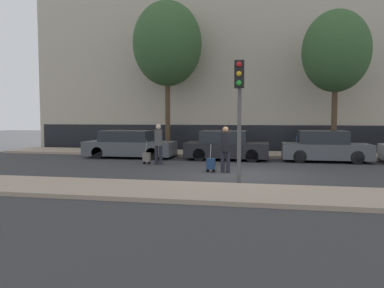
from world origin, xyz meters
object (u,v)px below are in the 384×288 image
object	(u,v)px
parked_car_0	(129,145)
bare_tree_near_crossing	(336,52)
parked_car_1	(226,146)
trolley_left	(147,157)
bare_tree_down_street	(167,44)
traffic_light	(239,97)
pedestrian_left	(158,142)
parked_bicycle	(300,147)
trolley_right	(211,164)
pedestrian_right	(225,147)
parked_car_2	(325,147)

from	to	relation	value
parked_car_0	bare_tree_near_crossing	distance (m)	11.48
parked_car_1	trolley_left	distance (m)	4.06
bare_tree_down_street	traffic_light	bearing A→B (deg)	-63.75
bare_tree_down_street	parked_car_1	bearing A→B (deg)	-36.41
pedestrian_left	parked_bicycle	world-z (taller)	pedestrian_left
trolley_right	bare_tree_down_street	distance (m)	9.74
parked_car_0	pedestrian_right	distance (m)	6.86
trolley_right	traffic_light	bearing A→B (deg)	-65.32
parked_car_1	pedestrian_left	bearing A→B (deg)	-138.19
pedestrian_left	trolley_left	world-z (taller)	pedestrian_left
trolley_left	parked_bicycle	bearing A→B (deg)	35.40
trolley_left	parked_car_2	bearing A→B (deg)	18.03
trolley_left	parked_bicycle	xyz separation A→B (m)	(6.95, 4.94, 0.18)
parked_car_1	parked_bicycle	distance (m)	4.48
trolley_right	parked_car_0	bearing A→B (deg)	138.73
trolley_left	parked_bicycle	world-z (taller)	parked_bicycle
bare_tree_near_crossing	parked_bicycle	bearing A→B (deg)	162.48
trolley_right	parked_bicycle	size ratio (longest dim) A/B	0.60
trolley_left	trolley_right	bearing A→B (deg)	-30.49
parked_car_0	traffic_light	bearing A→B (deg)	-48.79
trolley_left	pedestrian_left	bearing A→B (deg)	-2.09
pedestrian_left	traffic_light	size ratio (longest dim) A/B	0.48
pedestrian_left	pedestrian_right	size ratio (longest dim) A/B	1.03
parked_car_0	parked_bicycle	xyz separation A→B (m)	(8.66, 2.54, -0.16)
trolley_left	trolley_right	size ratio (longest dim) A/B	0.99
parked_bicycle	traffic_light	bearing A→B (deg)	-105.32
trolley_right	parked_car_2	bearing A→B (deg)	42.90
traffic_light	parked_bicycle	xyz separation A→B (m)	(2.59, 9.46, -2.17)
parked_car_1	bare_tree_near_crossing	bearing A→B (deg)	20.90
parked_car_2	parked_bicycle	world-z (taller)	parked_car_2
parked_car_0	parked_bicycle	size ratio (longest dim) A/B	2.57
trolley_right	bare_tree_near_crossing	xyz separation A→B (m)	(5.44, 6.27, 5.06)
pedestrian_right	bare_tree_down_street	world-z (taller)	bare_tree_down_street
parked_car_0	trolley_right	distance (m)	6.44
trolley_left	pedestrian_right	size ratio (longest dim) A/B	0.61
pedestrian_right	trolley_right	distance (m)	0.86
parked_car_2	parked_car_0	bearing A→B (deg)	-179.07
trolley_right	pedestrian_right	bearing A→B (deg)	0.51
parked_car_1	parked_bicycle	size ratio (longest dim) A/B	2.25
parked_car_1	pedestrian_left	xyz separation A→B (m)	(-2.71, -2.42, 0.35)
pedestrian_left	pedestrian_right	distance (m)	3.61
traffic_light	bare_tree_down_street	bearing A→B (deg)	116.25
pedestrian_right	parked_car_0	bearing A→B (deg)	141.36
traffic_light	bare_tree_down_street	xyz separation A→B (m)	(-4.74, 9.61, 3.54)
bare_tree_down_street	bare_tree_near_crossing	bearing A→B (deg)	-4.21
parked_car_0	parked_car_1	distance (m)	4.97
trolley_right	pedestrian_left	bearing A→B (deg)	144.75
parked_bicycle	bare_tree_down_street	world-z (taller)	bare_tree_down_street
parked_bicycle	bare_tree_near_crossing	xyz separation A→B (m)	(1.61, -0.51, 4.88)
pedestrian_right	pedestrian_left	bearing A→B (deg)	149.42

